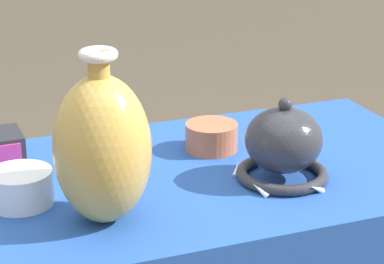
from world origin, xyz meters
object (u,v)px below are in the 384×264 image
at_px(pot_squat_porcelain, 21,188).
at_px(vase_tall_bulbous, 102,148).
at_px(pot_squat_terracotta, 211,137).
at_px(vase_dome_bell, 283,147).

bearing_deg(pot_squat_porcelain, vase_tall_bulbous, -42.38).
height_order(vase_tall_bulbous, pot_squat_terracotta, vase_tall_bulbous).
distance_m(pot_squat_terracotta, pot_squat_porcelain, 0.44).
bearing_deg(vase_dome_bell, pot_squat_terracotta, 110.47).
bearing_deg(vase_tall_bulbous, vase_dome_bell, 7.04).
relative_size(vase_tall_bulbous, pot_squat_porcelain, 2.58).
height_order(vase_tall_bulbous, pot_squat_porcelain, vase_tall_bulbous).
distance_m(vase_dome_bell, pot_squat_terracotta, 0.21).
xyz_separation_m(vase_dome_bell, pot_squat_porcelain, (-0.50, 0.07, -0.04)).
bearing_deg(vase_tall_bulbous, pot_squat_porcelain, 137.62).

